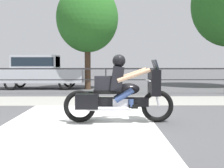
% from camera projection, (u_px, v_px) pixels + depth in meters
% --- Properties ---
extents(ground_plane, '(120.00, 120.00, 0.00)m').
position_uv_depth(ground_plane, '(104.00, 120.00, 6.50)').
color(ground_plane, '#4C4C4F').
extents(sidewalk_band, '(44.00, 2.40, 0.01)m').
position_uv_depth(sidewalk_band, '(105.00, 101.00, 9.89)').
color(sidewalk_band, '#99968E').
rests_on(sidewalk_band, ground).
extents(crosswalk_band, '(3.27, 6.00, 0.01)m').
position_uv_depth(crosswalk_band, '(81.00, 122.00, 6.29)').
color(crosswalk_band, silver).
rests_on(crosswalk_band, ground).
extents(fence_railing, '(36.00, 0.05, 1.12)m').
position_uv_depth(fence_railing, '(106.00, 74.00, 11.91)').
color(fence_railing, '#232326').
rests_on(fence_railing, ground).
extents(motorcycle, '(2.45, 0.76, 1.51)m').
position_uv_depth(motorcycle, '(119.00, 92.00, 6.22)').
color(motorcycle, black).
rests_on(motorcycle, ground).
extents(parked_car, '(4.31, 1.63, 1.73)m').
position_uv_depth(parked_car, '(39.00, 70.00, 14.45)').
color(parked_car, '#B7BCC4').
rests_on(parked_car, ground).
extents(tree_behind_car, '(3.08, 3.08, 5.26)m').
position_uv_depth(tree_behind_car, '(87.00, 19.00, 13.99)').
color(tree_behind_car, '#473323').
rests_on(tree_behind_car, ground).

